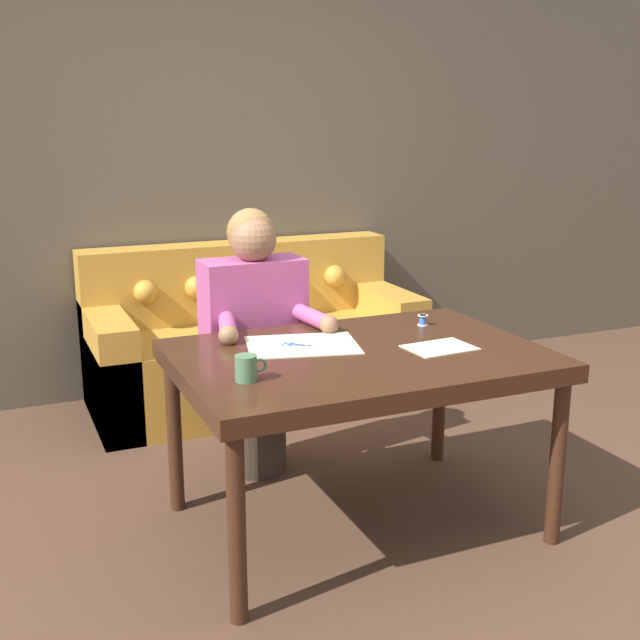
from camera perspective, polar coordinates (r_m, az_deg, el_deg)
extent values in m
plane|color=#4C3323|center=(3.19, 1.72, -15.78)|extent=(16.00, 16.00, 0.00)
cube|color=brown|center=(4.75, -9.14, 10.57)|extent=(8.00, 0.06, 2.60)
cube|color=#381E11|center=(3.07, 2.79, -2.87)|extent=(1.38, 0.96, 0.07)
cylinder|color=#381E11|center=(2.63, -5.94, -14.60)|extent=(0.06, 0.06, 0.66)
cylinder|color=#381E11|center=(3.19, 16.52, -9.72)|extent=(0.06, 0.06, 0.66)
cylinder|color=#381E11|center=(3.37, -10.31, -8.06)|extent=(0.06, 0.06, 0.66)
cylinder|color=#381E11|center=(3.82, 8.49, -5.22)|extent=(0.06, 0.06, 0.66)
cube|color=#B7842D|center=(4.58, -4.61, -3.20)|extent=(1.82, 0.80, 0.44)
cube|color=#B7842D|center=(4.74, -5.85, 2.88)|extent=(1.82, 0.22, 0.44)
cube|color=#B7842D|center=(4.38, -14.74, -3.38)|extent=(0.20, 0.80, 0.60)
cube|color=#B7842D|center=(4.87, 4.44, -1.16)|extent=(0.20, 0.80, 0.60)
sphere|color=#B7842D|center=(4.48, -12.30, 1.95)|extent=(0.13, 0.13, 0.13)
sphere|color=#B7842D|center=(4.54, -8.78, 2.28)|extent=(0.13, 0.13, 0.13)
sphere|color=#B7842D|center=(4.62, -5.36, 2.59)|extent=(0.13, 0.13, 0.13)
sphere|color=#B7842D|center=(4.71, -2.07, 2.88)|extent=(0.13, 0.13, 0.13)
sphere|color=#B7842D|center=(4.82, 1.08, 3.15)|extent=(0.13, 0.13, 0.13)
cube|color=white|center=(4.54, -0.38, -0.40)|extent=(0.29, 0.30, 0.00)
cylinder|color=#33281E|center=(3.73, -4.61, -7.34)|extent=(0.28, 0.28, 0.45)
cube|color=#B24C84|center=(3.58, -4.77, 0.04)|extent=(0.45, 0.22, 0.54)
sphere|color=#896042|center=(3.49, -4.79, 5.77)|extent=(0.20, 0.20, 0.20)
sphere|color=olive|center=(3.51, -4.96, 6.24)|extent=(0.21, 0.21, 0.21)
cylinder|color=#B24C84|center=(3.29, -6.59, -0.50)|extent=(0.14, 0.27, 0.07)
sphere|color=#896042|center=(3.16, -6.52, -1.09)|extent=(0.08, 0.08, 0.08)
cylinder|color=#B24C84|center=(3.41, -0.45, 0.15)|extent=(0.10, 0.27, 0.07)
sphere|color=#896042|center=(3.30, 0.65, -0.33)|extent=(0.08, 0.08, 0.08)
cube|color=beige|center=(3.13, -1.26, -1.79)|extent=(0.49, 0.41, 0.00)
cube|color=beige|center=(3.13, 8.51, -1.95)|extent=(0.27, 0.20, 0.00)
cube|color=silver|center=(3.11, 0.07, -1.89)|extent=(0.11, 0.07, 0.00)
cube|color=#2D569E|center=(3.12, -1.66, -1.84)|extent=(0.07, 0.05, 0.00)
torus|color=#2D569E|center=(3.13, -2.34, -1.82)|extent=(0.04, 0.04, 0.01)
cube|color=silver|center=(3.09, -0.04, -1.99)|extent=(0.08, 0.10, 0.00)
cube|color=#2D569E|center=(3.13, -1.59, -1.77)|extent=(0.06, 0.06, 0.00)
torus|color=#2D569E|center=(3.15, -2.19, -1.69)|extent=(0.04, 0.04, 0.01)
cylinder|color=silver|center=(3.12, -0.98, -1.86)|extent=(0.01, 0.01, 0.01)
cylinder|color=#47704C|center=(2.72, -5.29, -3.44)|extent=(0.08, 0.08, 0.09)
torus|color=#47704C|center=(2.73, -4.30, -3.23)|extent=(0.05, 0.01, 0.05)
cylinder|color=#3366B2|center=(3.45, 7.32, -0.01)|extent=(0.03, 0.03, 0.04)
cylinder|color=beige|center=(3.45, 7.33, 0.32)|extent=(0.04, 0.04, 0.00)
cylinder|color=beige|center=(3.46, 7.31, -0.34)|extent=(0.04, 0.04, 0.00)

